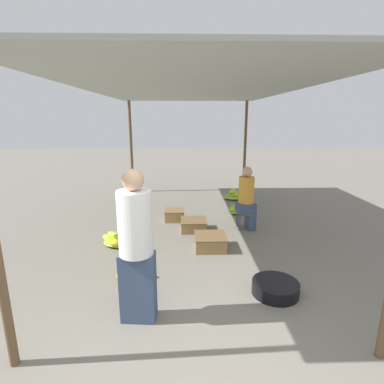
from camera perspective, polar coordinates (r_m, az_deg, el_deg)
The scene contains 14 objects.
canopy_post_back_left at distance 9.00m, azimuth -11.52°, elevation 8.30°, with size 0.08×0.08×2.64m, color brown.
canopy_post_back_right at distance 9.05m, azimuth 10.07°, elevation 8.39°, with size 0.08×0.08×2.64m, color brown.
canopy_tarp at distance 5.58m, azimuth -0.17°, elevation 19.07°, with size 3.75×6.94×0.04m, color #9EA399.
vendor_foreground at distance 3.21m, azimuth -10.59°, elevation -10.00°, with size 0.39×0.38×1.68m.
stool at distance 6.07m, azimuth 10.11°, elevation -4.24°, with size 0.34×0.34×0.35m.
vendor_seated at distance 5.98m, azimuth 10.42°, elevation -1.01°, with size 0.38×0.38×1.25m.
basin_black at distance 4.09m, azimuth 15.60°, elevation -17.17°, with size 0.59×0.59×0.16m.
banana_pile_left_0 at distance 5.47m, azimuth -13.87°, elevation -8.76°, with size 0.66×0.61×0.25m.
banana_pile_left_1 at distance 4.34m, azimuth -11.45°, elevation -14.41°, with size 0.42×0.42×0.29m.
banana_pile_right_0 at distance 7.09m, azimuth 8.88°, elevation -3.38°, with size 0.52×0.53×0.16m.
banana_pile_right_1 at distance 8.32m, azimuth 7.92°, elevation -0.64°, with size 0.59×0.55×0.28m.
crate_near at distance 5.93m, azimuth 0.32°, elevation -6.28°, with size 0.50×0.50×0.22m.
crate_mid at distance 5.15m, azimuth 3.49°, elevation -9.45°, with size 0.53×0.53×0.24m.
crate_far at distance 6.50m, azimuth -3.33°, elevation -4.38°, with size 0.42×0.42×0.24m.
Camera 1 is at (-0.14, -1.99, 2.16)m, focal length 28.00 mm.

